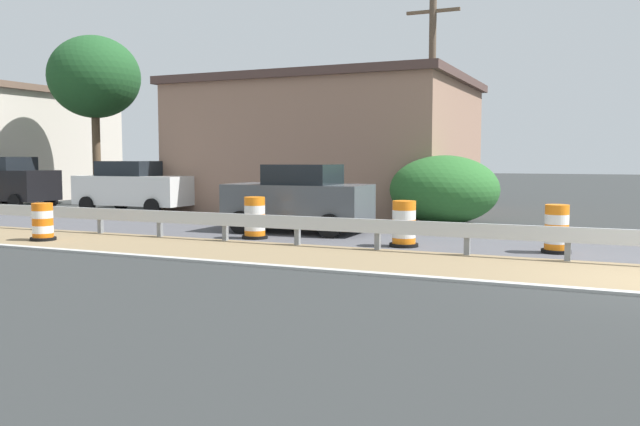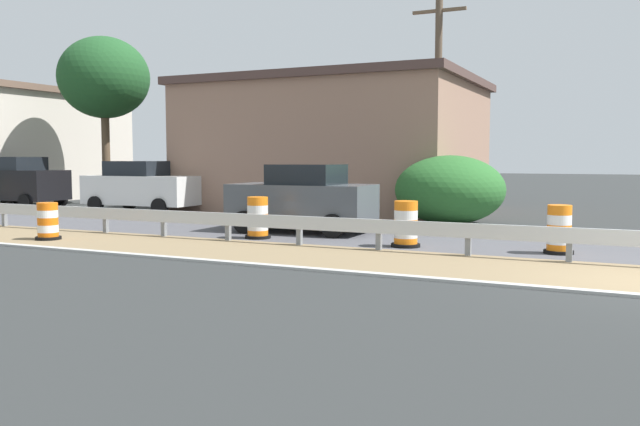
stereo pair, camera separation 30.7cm
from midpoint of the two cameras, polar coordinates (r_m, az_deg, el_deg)
traffic_barrel_nearest at (r=15.42m, az=20.54°, el=-1.53°), size 0.64×0.64×1.08m
traffic_barrel_close at (r=15.70m, az=8.00°, el=-1.14°), size 0.69×0.69×1.09m
traffic_barrel_mid at (r=17.26m, az=-4.91°, el=-0.58°), size 0.68×0.68×1.09m
traffic_barrel_far at (r=18.28m, az=-22.06°, el=-0.82°), size 0.64×0.64×0.96m
car_trailing_near_lane at (r=26.30m, az=-14.80°, el=2.22°), size 2.11×4.67×1.98m
car_lead_far_lane at (r=18.58m, az=-1.05°, el=1.28°), size 2.16×4.08×1.92m
car_distant_a at (r=31.04m, az=-24.27°, el=2.47°), size 2.09×4.07×2.15m
roadside_shop_near at (r=27.09m, az=1.79°, el=5.88°), size 8.73×11.15×5.21m
utility_pole_near at (r=22.64m, az=10.56°, el=9.22°), size 0.24×1.80×7.45m
bush_roadside at (r=21.31m, az=11.58°, el=1.98°), size 3.47×3.47×2.19m
tree_roadside at (r=31.51m, az=-17.93°, el=11.04°), size 4.02×4.02×7.50m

